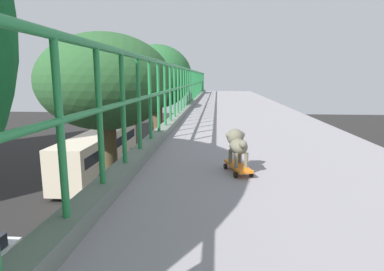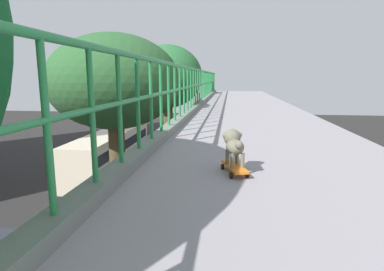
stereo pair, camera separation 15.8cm
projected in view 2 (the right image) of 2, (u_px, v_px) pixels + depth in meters
overpass_deck at (294, 241)px, 2.32m from camera, size 3.11×38.25×0.54m
green_railing at (95, 165)px, 2.40m from camera, size 0.20×36.34×1.16m
city_bus at (112, 149)px, 23.70m from camera, size 2.48×11.92×3.06m
roadside_tree_mid at (114, 86)px, 9.23m from camera, size 3.84×3.84×8.32m
roadside_tree_far at (168, 79)px, 17.37m from camera, size 3.80×3.80×8.81m
toy_skateboard at (234, 167)px, 3.05m from camera, size 0.27×0.48×0.08m
small_dog at (234, 143)px, 3.04m from camera, size 0.23×0.36×0.34m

